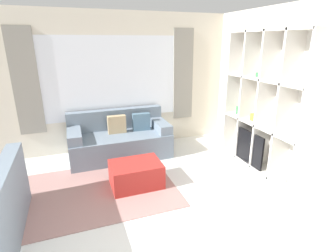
% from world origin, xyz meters
% --- Properties ---
extents(wall_back, '(6.09, 0.11, 2.70)m').
position_xyz_m(wall_back, '(0.00, 3.36, 1.36)').
color(wall_back, beige).
rests_on(wall_back, ground_plane).
extents(wall_right, '(0.07, 4.53, 2.70)m').
position_xyz_m(wall_right, '(2.48, 1.66, 1.35)').
color(wall_right, beige).
rests_on(wall_right, ground_plane).
extents(area_rug, '(2.68, 1.71, 0.01)m').
position_xyz_m(area_rug, '(-0.77, 1.70, 0.01)').
color(area_rug, gray).
rests_on(area_rug, ground_plane).
extents(shelving_unit, '(0.39, 1.85, 2.33)m').
position_xyz_m(shelving_unit, '(2.28, 1.55, 1.12)').
color(shelving_unit, silver).
rests_on(shelving_unit, ground_plane).
extents(couch_main, '(1.86, 0.91, 0.86)m').
position_xyz_m(couch_main, '(0.01, 2.86, 0.32)').
color(couch_main, slate).
rests_on(couch_main, ground_plane).
extents(ottoman, '(0.76, 0.57, 0.38)m').
position_xyz_m(ottoman, '(0.02, 1.64, 0.19)').
color(ottoman, '#A82823').
rests_on(ottoman, ground_plane).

